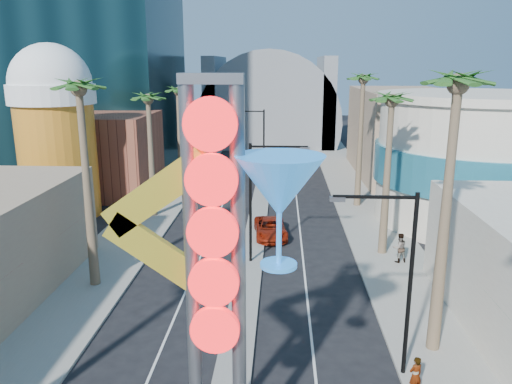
# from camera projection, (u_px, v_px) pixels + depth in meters

# --- Properties ---
(sidewalk_west) EXTENTS (5.00, 100.00, 0.15)m
(sidewalk_west) POSITION_uv_depth(u_px,v_px,m) (162.00, 200.00, 48.05)
(sidewalk_west) COLOR gray
(sidewalk_west) RESTS_ON ground
(sidewalk_east) EXTENTS (5.00, 100.00, 0.15)m
(sidewalk_east) POSITION_uv_depth(u_px,v_px,m) (361.00, 203.00, 47.11)
(sidewalk_east) COLOR gray
(sidewalk_east) RESTS_ON ground
(median) EXTENTS (1.60, 84.00, 0.15)m
(median) POSITION_uv_depth(u_px,v_px,m) (262.00, 194.00, 50.48)
(median) COLOR gray
(median) RESTS_ON ground
(brick_filler_west) EXTENTS (10.00, 10.00, 8.00)m
(brick_filler_west) POSITION_uv_depth(u_px,v_px,m) (103.00, 154.00, 50.30)
(brick_filler_west) COLOR brown
(brick_filler_west) RESTS_ON ground
(filler_east) EXTENTS (10.00, 20.00, 10.00)m
(filler_east) POSITION_uv_depth(u_px,v_px,m) (402.00, 133.00, 58.14)
(filler_east) COLOR #A08067
(filler_east) RESTS_ON ground
(beer_mug) EXTENTS (7.00, 7.00, 14.50)m
(beer_mug) POSITION_uv_depth(u_px,v_px,m) (55.00, 125.00, 41.65)
(beer_mug) COLOR orange
(beer_mug) RESTS_ON ground
(turquoise_building) EXTENTS (16.60, 16.60, 10.60)m
(turquoise_building) POSITION_uv_depth(u_px,v_px,m) (478.00, 160.00, 40.57)
(turquoise_building) COLOR beige
(turquoise_building) RESTS_ON ground
(canopy) EXTENTS (22.00, 16.00, 22.00)m
(canopy) POSITION_uv_depth(u_px,v_px,m) (270.00, 117.00, 82.32)
(canopy) COLOR slate
(canopy) RESTS_ON ground
(neon_sign) EXTENTS (6.53, 2.60, 12.55)m
(neon_sign) POSITION_uv_depth(u_px,v_px,m) (242.00, 255.00, 14.75)
(neon_sign) COLOR gray
(neon_sign) RESTS_ON ground
(streetlight_0) EXTENTS (3.79, 0.25, 8.00)m
(streetlight_0) POSITION_uv_depth(u_px,v_px,m) (259.00, 192.00, 31.85)
(streetlight_0) COLOR black
(streetlight_0) RESTS_ON ground
(streetlight_1) EXTENTS (3.79, 0.25, 8.00)m
(streetlight_1) POSITION_uv_depth(u_px,v_px,m) (259.00, 138.00, 55.12)
(streetlight_1) COLOR black
(streetlight_1) RESTS_ON ground
(streetlight_2) EXTENTS (3.45, 0.25, 8.00)m
(streetlight_2) POSITION_uv_depth(u_px,v_px,m) (399.00, 269.00, 19.95)
(streetlight_2) COLOR black
(streetlight_2) RESTS_ON ground
(palm_1) EXTENTS (2.40, 2.40, 12.70)m
(palm_1) POSITION_uv_depth(u_px,v_px,m) (80.00, 101.00, 26.98)
(palm_1) COLOR brown
(palm_1) RESTS_ON ground
(palm_2) EXTENTS (2.40, 2.40, 11.20)m
(palm_2) POSITION_uv_depth(u_px,v_px,m) (148.00, 106.00, 40.85)
(palm_2) COLOR brown
(palm_2) RESTS_ON ground
(palm_3) EXTENTS (2.40, 2.40, 11.20)m
(palm_3) POSITION_uv_depth(u_px,v_px,m) (178.00, 97.00, 52.46)
(palm_3) COLOR brown
(palm_3) RESTS_ON ground
(palm_5) EXTENTS (2.40, 2.40, 13.20)m
(palm_5) POSITION_uv_depth(u_px,v_px,m) (456.00, 103.00, 20.17)
(palm_5) COLOR brown
(palm_5) RESTS_ON ground
(palm_6) EXTENTS (2.40, 2.40, 11.70)m
(palm_6) POSITION_uv_depth(u_px,v_px,m) (391.00, 110.00, 32.11)
(palm_6) COLOR brown
(palm_6) RESTS_ON ground
(palm_7) EXTENTS (2.40, 2.40, 12.70)m
(palm_7) POSITION_uv_depth(u_px,v_px,m) (363.00, 87.00, 43.50)
(palm_7) COLOR brown
(palm_7) RESTS_ON ground
(red_pickup) EXTENTS (2.82, 5.22, 1.39)m
(red_pickup) POSITION_uv_depth(u_px,v_px,m) (271.00, 228.00, 37.87)
(red_pickup) COLOR maroon
(red_pickup) RESTS_ON ground
(pedestrian_a) EXTENTS (0.69, 0.59, 1.61)m
(pedestrian_a) POSITION_uv_depth(u_px,v_px,m) (415.00, 375.00, 19.52)
(pedestrian_a) COLOR gray
(pedestrian_a) RESTS_ON sidewalk_east
(pedestrian_b) EXTENTS (1.12, 0.97, 1.98)m
(pedestrian_b) POSITION_uv_depth(u_px,v_px,m) (399.00, 248.00, 32.61)
(pedestrian_b) COLOR gray
(pedestrian_b) RESTS_ON sidewalk_east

